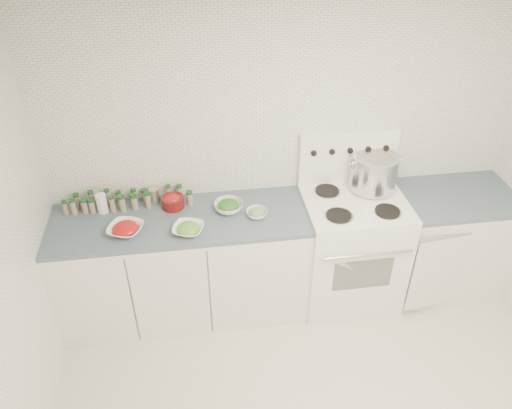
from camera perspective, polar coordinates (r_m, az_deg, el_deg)
name	(u,v)px	position (r m, az deg, el deg)	size (l,w,h in m)	color
room_walls	(349,242)	(2.37, 10.58, -4.28)	(3.54, 3.04, 2.52)	white
counter_left	(184,266)	(3.89, -8.21, -6.93)	(1.85, 0.62, 0.90)	white
stove	(349,246)	(4.03, 10.63, -4.67)	(0.76, 0.70, 1.36)	white
counter_right	(446,241)	(4.37, 20.92, -3.92)	(0.89, 0.67, 0.90)	white
stock_pot	(374,170)	(3.86, 13.31, 3.85)	(0.37, 0.35, 0.27)	silver
bowl_tomato	(125,229)	(3.54, -14.70, -2.71)	(0.30, 0.30, 0.08)	white
bowl_snowpea	(188,229)	(3.46, -7.76, -2.77)	(0.26, 0.26, 0.07)	white
bowl_broccoli	(228,206)	(3.63, -3.17, -0.18)	(0.25, 0.25, 0.08)	white
bowl_zucchini	(257,213)	(3.58, 0.09, -0.96)	(0.17, 0.17, 0.06)	white
bowl_pepper	(173,201)	(3.71, -9.49, 0.37)	(0.17, 0.17, 0.10)	#570F0F
salt_canister	(102,203)	(3.76, -17.21, 0.12)	(0.07, 0.07, 0.15)	white
tin_can	(154,195)	(3.80, -11.57, 1.09)	(0.08, 0.08, 0.11)	#AFA894
spice_cluster	(122,200)	(3.78, -15.05, 0.46)	(0.94, 0.16, 0.14)	gray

